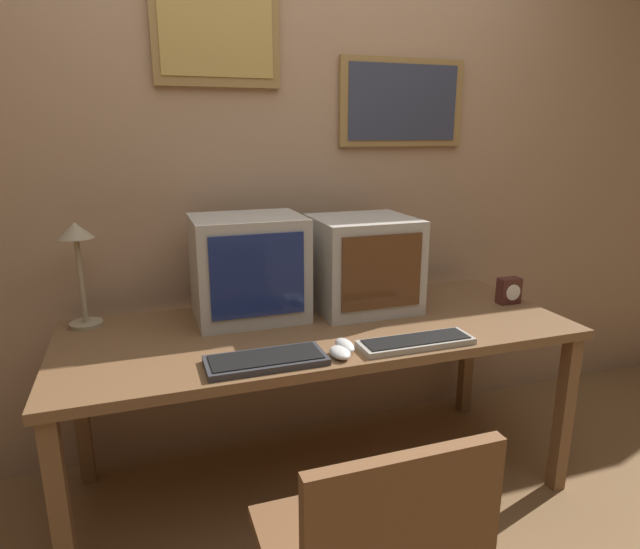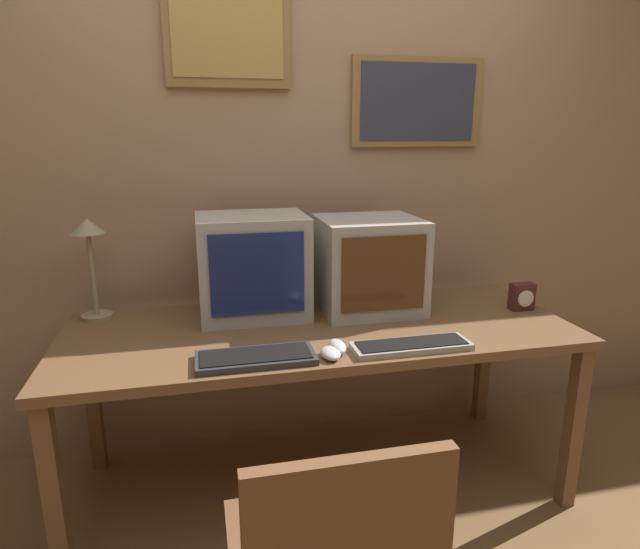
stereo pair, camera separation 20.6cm
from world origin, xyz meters
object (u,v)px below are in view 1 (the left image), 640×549
Objects in this scene: mouse_near_keyboard at (344,346)px; monitor_left at (249,267)px; monitor_right at (363,263)px; keyboard_side at (416,342)px; mouse_far_corner at (340,353)px; desk_clock at (509,291)px; desk_lamp at (78,252)px; keyboard_main at (266,360)px.

monitor_left is at bearing 116.73° from mouse_near_keyboard.
monitor_left reaches higher than monitor_right.
mouse_far_corner is (-0.30, -0.01, 0.00)m from keyboard_side.
mouse_far_corner is 0.91× the size of desk_clock.
mouse_near_keyboard is (-0.25, -0.43, -0.18)m from monitor_right.
desk_lamp reaches higher than mouse_near_keyboard.
keyboard_side is at bearing 1.61° from mouse_far_corner.
desk_clock is at bearing -10.06° from monitor_left.
desk_lamp is at bearing 152.16° from keyboard_side.
keyboard_side is 0.70m from desk_clock.
mouse_near_keyboard is at bearing 55.19° from mouse_far_corner.
mouse_near_keyboard is 1.09× the size of mouse_far_corner.
desk_lamp is (-0.84, 0.61, 0.28)m from mouse_far_corner.
monitor_right is at bearing 165.70° from desk_clock.
keyboard_main is 0.55m from keyboard_side.
desk_lamp is (-1.76, 0.30, 0.24)m from desk_clock.
monitor_right is at bearing 59.38° from mouse_near_keyboard.
desk_clock is at bearing -14.30° from monitor_right.
keyboard_side is 3.64× the size of desk_clock.
desk_lamp is at bearing 147.10° from mouse_near_keyboard.
mouse_near_keyboard is (0.28, 0.01, 0.01)m from keyboard_main.
keyboard_main is at bearing -44.45° from desk_lamp.
monitor_left reaches higher than mouse_far_corner.
monitor_right is 0.67m from desk_clock.
monitor_left is at bearing 111.73° from mouse_far_corner.
keyboard_main is at bearing 177.74° from keyboard_side.
monitor_left is 1.05× the size of monitor_right.
desk_lamp is (-0.59, 0.58, 0.29)m from keyboard_main.
desk_lamp is (-0.87, 0.56, 0.28)m from mouse_near_keyboard.
monitor_left is 0.58m from mouse_far_corner.
monitor_right is 0.99× the size of keyboard_side.
mouse_far_corner is 0.98m from desk_clock.
keyboard_side is 1.02× the size of desk_lamp.
mouse_near_keyboard is 0.28× the size of desk_lamp.
mouse_near_keyboard is at bearing 3.03° from keyboard_main.
mouse_near_keyboard is 1.07m from desk_lamp.
mouse_near_keyboard is at bearing -120.62° from monitor_right.
desk_clock is at bearing 13.40° from keyboard_main.
keyboard_side is at bearing -7.83° from mouse_near_keyboard.
monitor_right is (0.49, -0.04, -0.01)m from monitor_left.
keyboard_side is 3.98× the size of mouse_far_corner.
mouse_near_keyboard is 0.05m from mouse_far_corner.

